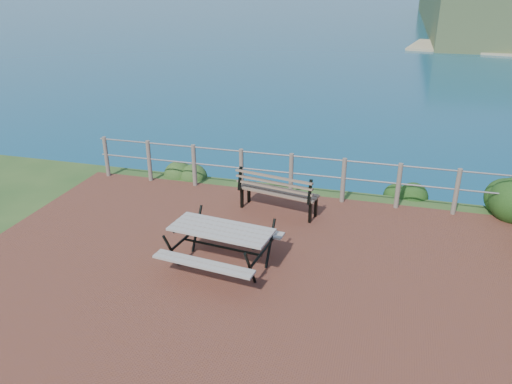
% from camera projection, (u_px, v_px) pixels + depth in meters
% --- Properties ---
extents(ground, '(10.00, 7.00, 0.12)m').
position_uv_depth(ground, '(249.00, 275.00, 8.28)').
color(ground, brown).
rests_on(ground, ground).
extents(safety_railing, '(9.40, 0.10, 1.00)m').
position_uv_depth(safety_railing, '(291.00, 173.00, 11.01)').
color(safety_railing, '#6B5B4C').
rests_on(safety_railing, ground).
extents(picnic_table, '(1.77, 1.47, 0.72)m').
position_uv_depth(picnic_table, '(222.00, 243.00, 8.34)').
color(picnic_table, gray).
rests_on(picnic_table, ground).
extents(park_bench, '(1.73, 0.75, 0.95)m').
position_uv_depth(park_bench, '(279.00, 185.00, 10.23)').
color(park_bench, brown).
rests_on(park_bench, ground).
extents(shrub_lip_west, '(0.82, 0.82, 0.58)m').
position_uv_depth(shrub_lip_west, '(185.00, 175.00, 12.46)').
color(shrub_lip_west, '#26471A').
rests_on(shrub_lip_west, ground).
extents(shrub_lip_east, '(0.69, 0.69, 0.40)m').
position_uv_depth(shrub_lip_east, '(405.00, 193.00, 11.42)').
color(shrub_lip_east, '#173B12').
rests_on(shrub_lip_east, ground).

